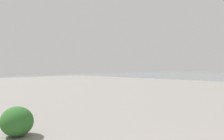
# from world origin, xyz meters

# --- Properties ---
(shrub_wide) EXTENTS (0.84, 0.76, 0.72)m
(shrub_wide) POSITION_xyz_m (5.69, -1.14, 0.36)
(shrub_wide) COLOR #2D6628
(shrub_wide) RESTS_ON ground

